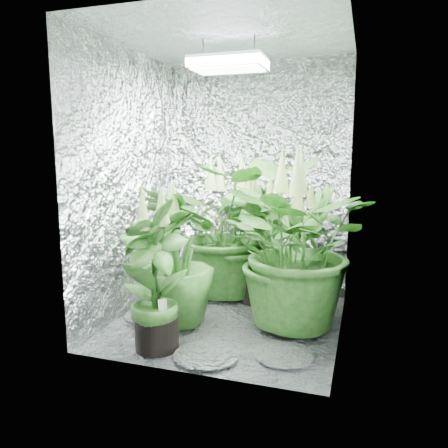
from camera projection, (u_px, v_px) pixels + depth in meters
name	position (u px, v px, depth m)	size (l,w,h in m)	color
ground	(228.00, 321.00, 3.24)	(1.60, 1.60, 0.00)	silver
walls	(228.00, 186.00, 3.07)	(1.62, 1.62, 2.00)	silver
ceiling	(228.00, 36.00, 2.90)	(1.60, 1.60, 0.01)	silver
grow_lamp	(228.00, 64.00, 2.93)	(0.50, 0.30, 0.22)	gray
plant_a	(228.00, 231.00, 3.68)	(1.12, 1.12, 1.22)	black
plant_b	(257.00, 242.00, 3.57)	(0.74, 0.74, 1.09)	black
plant_c	(306.00, 249.00, 3.45)	(0.61, 0.61, 1.05)	black
plant_d	(176.00, 259.00, 3.09)	(0.69, 0.69, 1.06)	black
plant_e	(290.00, 246.00, 2.97)	(1.15, 1.15, 1.27)	black
plant_f	(155.00, 276.00, 2.71)	(0.64, 0.64, 1.05)	black
circulation_fan	(318.00, 300.00, 3.29)	(0.17, 0.26, 0.32)	black
plant_label	(163.00, 306.00, 2.69)	(0.05, 0.01, 0.09)	white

